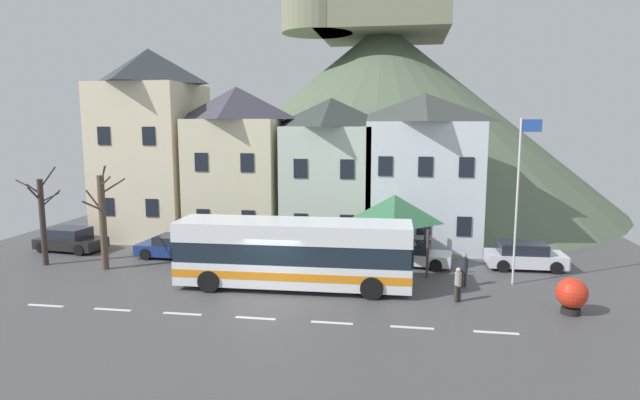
{
  "coord_description": "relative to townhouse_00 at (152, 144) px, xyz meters",
  "views": [
    {
      "loc": [
        5.57,
        -20.64,
        7.52
      ],
      "look_at": [
        1.42,
        5.34,
        3.65
      ],
      "focal_mm": 29.63,
      "sensor_mm": 36.0,
      "label": 1
    }
  ],
  "objects": [
    {
      "name": "bare_tree_00",
      "position": [
        1.38,
        -8.45,
        -3.54
      ],
      "size": [
        1.56,
        1.87,
        5.44
      ],
      "color": "brown",
      "rests_on": "ground_plane"
    },
    {
      "name": "pedestrian_01",
      "position": [
        18.89,
        -10.72,
        -5.36
      ],
      "size": [
        0.31,
        0.31,
        1.49
      ],
      "color": "#38332D",
      "rests_on": "ground_plane"
    },
    {
      "name": "parked_car_02",
      "position": [
        16.83,
        -5.17,
        -5.51
      ],
      "size": [
        4.55,
        2.25,
        1.25
      ],
      "rotation": [
        0.0,
        0.0,
        -0.12
      ],
      "color": "white",
      "rests_on": "ground_plane"
    },
    {
      "name": "ground_plane",
      "position": [
        10.96,
        -12.23,
        -6.16
      ],
      "size": [
        40.0,
        60.0,
        0.07
      ],
      "color": "#4B4A4C"
    },
    {
      "name": "transit_bus",
      "position": [
        11.64,
        -9.89,
        -4.56
      ],
      "size": [
        10.76,
        2.9,
        3.1
      ],
      "rotation": [
        0.0,
        0.0,
        0.02
      ],
      "color": "white",
      "rests_on": "ground_plane"
    },
    {
      "name": "townhouse_01",
      "position": [
        6.1,
        -0.71,
        -1.26
      ],
      "size": [
        5.61,
        5.11,
        9.73
      ],
      "color": "beige",
      "rests_on": "ground_plane"
    },
    {
      "name": "townhouse_00",
      "position": [
        0.0,
        0.0,
        0.0
      ],
      "size": [
        5.79,
        6.52,
        12.25
      ],
      "color": "beige",
      "rests_on": "ground_plane"
    },
    {
      "name": "pedestrian_00",
      "position": [
        19.37,
        -8.56,
        -5.2
      ],
      "size": [
        0.32,
        0.32,
        1.58
      ],
      "color": "#38332D",
      "rests_on": "ground_plane"
    },
    {
      "name": "townhouse_02",
      "position": [
        12.01,
        -0.17,
        -1.61
      ],
      "size": [
        5.38,
        6.18,
        9.03
      ],
      "color": "silver",
      "rests_on": "ground_plane"
    },
    {
      "name": "harbour_buoy",
      "position": [
        23.19,
        -11.49,
        -5.32
      ],
      "size": [
        1.22,
        1.22,
        1.47
      ],
      "color": "black",
      "rests_on": "ground_plane"
    },
    {
      "name": "bus_shelter",
      "position": [
        16.1,
        -5.77,
        -3.02
      ],
      "size": [
        3.6,
        3.6,
        3.85
      ],
      "color": "#473D33",
      "rests_on": "ground_plane"
    },
    {
      "name": "parked_car_03",
      "position": [
        -2.89,
        -5.1,
        -5.46
      ],
      "size": [
        4.04,
        2.3,
        1.37
      ],
      "rotation": [
        0.0,
        0.0,
        -0.1
      ],
      "color": "black",
      "rests_on": "ground_plane"
    },
    {
      "name": "parked_car_00",
      "position": [
        4.08,
        -5.59,
        -5.5
      ],
      "size": [
        4.44,
        2.21,
        1.24
      ],
      "rotation": [
        0.0,
        0.0,
        3.08
      ],
      "color": "navy",
      "rests_on": "ground_plane"
    },
    {
      "name": "parked_car_01",
      "position": [
        22.81,
        -4.86,
        -5.46
      ],
      "size": [
        3.94,
        2.06,
        1.37
      ],
      "rotation": [
        0.0,
        0.0,
        0.03
      ],
      "color": "silver",
      "rests_on": "ground_plane"
    },
    {
      "name": "flagpole",
      "position": [
        21.77,
        -7.78,
        -1.68
      ],
      "size": [
        0.95,
        0.1,
        7.73
      ],
      "color": "silver",
      "rests_on": "ground_plane"
    },
    {
      "name": "townhouse_03",
      "position": [
        17.7,
        -0.06,
        -1.49
      ],
      "size": [
        6.59,
        6.4,
        9.28
      ],
      "color": "silver",
      "rests_on": "ground_plane"
    },
    {
      "name": "bare_tree_01",
      "position": [
        -2.25,
        -8.16,
        -3.65
      ],
      "size": [
        2.34,
        1.45,
        5.2
      ],
      "color": "#382D28",
      "rests_on": "ground_plane"
    },
    {
      "name": "public_bench",
      "position": [
        14.3,
        -3.23,
        -5.66
      ],
      "size": [
        1.42,
        0.48,
        0.87
      ],
      "color": "#473828",
      "rests_on": "ground_plane"
    },
    {
      "name": "hilltop_castle",
      "position": [
        14.38,
        16.29,
        2.43
      ],
      "size": [
        41.0,
        41.0,
        23.54
      ],
      "color": "#586950",
      "rests_on": "ground_plane"
    }
  ]
}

